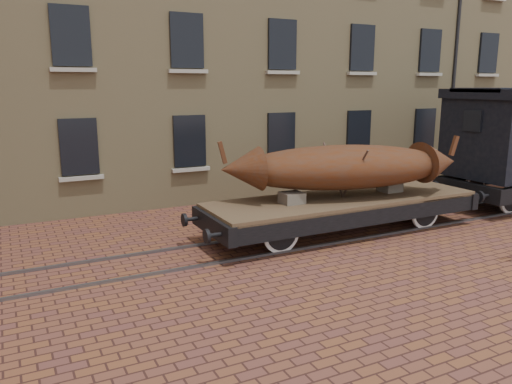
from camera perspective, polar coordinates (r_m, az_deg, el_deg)
name	(u,v)px	position (r m, az deg, el deg)	size (l,w,h in m)	color
ground	(338,233)	(14.00, 9.35, -4.70)	(90.00, 90.00, 0.00)	brown
warehouse_cream	(266,17)	(23.68, 1.09, 19.37)	(40.00, 10.19, 14.00)	tan
rail_track	(338,232)	(13.99, 9.35, -4.58)	(30.00, 1.52, 0.06)	#59595E
flatcar_wagon	(343,204)	(13.87, 9.90, -1.39)	(8.67, 2.35, 1.31)	brown
iron_boat	(344,167)	(13.65, 9.99, 2.85)	(6.77, 3.26, 1.62)	#4D200A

